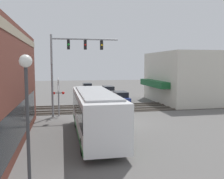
# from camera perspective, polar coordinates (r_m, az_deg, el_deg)

# --- Properties ---
(ground_plane) EXTENTS (120.00, 120.00, 0.00)m
(ground_plane) POSITION_cam_1_polar(r_m,az_deg,el_deg) (21.89, 2.23, -7.71)
(ground_plane) COLOR #605E5B
(shop_building) EXTENTS (11.31, 9.13, 6.73)m
(shop_building) POSITION_cam_1_polar(r_m,az_deg,el_deg) (35.35, 16.40, 2.68)
(shop_building) COLOR beige
(shop_building) RESTS_ON ground
(city_bus) EXTENTS (10.42, 2.59, 3.24)m
(city_bus) POSITION_cam_1_polar(r_m,az_deg,el_deg) (17.47, -3.86, -5.17)
(city_bus) COLOR white
(city_bus) RESTS_ON ground
(traffic_signal_gantry) EXTENTS (0.42, 6.52, 7.93)m
(traffic_signal_gantry) POSITION_cam_1_polar(r_m,az_deg,el_deg) (24.53, -9.41, 7.29)
(traffic_signal_gantry) COLOR gray
(traffic_signal_gantry) RESTS_ON ground
(crossing_signal) EXTENTS (1.41, 1.18, 3.81)m
(crossing_signal) POSITION_cam_1_polar(r_m,az_deg,el_deg) (25.10, -12.13, -0.79)
(crossing_signal) COLOR gray
(crossing_signal) RESTS_ON ground
(streetlamp) EXTENTS (0.44, 0.44, 5.42)m
(streetlamp) POSITION_cam_1_polar(r_m,az_deg,el_deg) (9.08, -18.75, -6.43)
(streetlamp) COLOR #38383A
(streetlamp) RESTS_ON ground
(rail_track_near) EXTENTS (2.60, 60.00, 0.15)m
(rail_track_near) POSITION_cam_1_polar(r_m,az_deg,el_deg) (27.63, -0.71, -4.83)
(rail_track_near) COLOR #332D28
(rail_track_near) RESTS_ON ground
(rail_track_far) EXTENTS (2.60, 60.00, 0.15)m
(rail_track_far) POSITION_cam_1_polar(r_m,az_deg,el_deg) (30.73, -1.82, -3.75)
(rail_track_far) COLOR #332D28
(rail_track_far) RESTS_ON ground
(parked_car_blue) EXTENTS (4.76, 1.82, 1.50)m
(parked_car_blue) POSITION_cam_1_polar(r_m,az_deg,el_deg) (33.48, 1.88, -1.81)
(parked_car_blue) COLOR navy
(parked_car_blue) RESTS_ON ground
(parked_car_white) EXTENTS (4.79, 1.82, 1.49)m
(parked_car_white) POSITION_cam_1_polar(r_m,az_deg,el_deg) (42.11, -0.89, -0.27)
(parked_car_white) COLOR silver
(parked_car_white) RESTS_ON ground
(parked_car_grey) EXTENTS (4.50, 1.82, 1.48)m
(parked_car_grey) POSITION_cam_1_polar(r_m,az_deg,el_deg) (49.27, -5.73, 0.57)
(parked_car_grey) COLOR slate
(parked_car_grey) RESTS_ON ground
(pedestrian_near_bus) EXTENTS (0.34, 0.34, 1.84)m
(pedestrian_near_bus) POSITION_cam_1_polar(r_m,az_deg,el_deg) (16.79, 2.85, -8.55)
(pedestrian_near_bus) COLOR #473828
(pedestrian_near_bus) RESTS_ON ground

